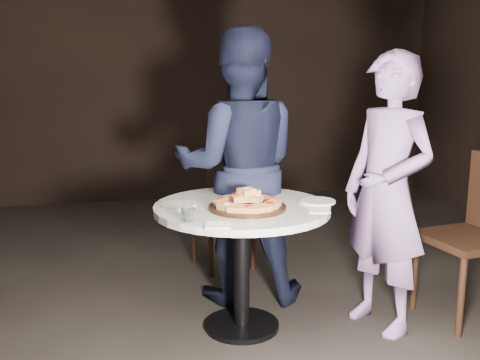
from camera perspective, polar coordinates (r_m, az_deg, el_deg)
The scene contains 12 objects.
floor at distance 3.12m, azimuth 1.14°, elevation -16.37°, with size 7.00×7.00×0.00m, color black.
table at distance 3.00m, azimuth 0.20°, elevation -5.18°, with size 1.22×1.22×0.73m.
serving_board at distance 2.87m, azimuth 0.78°, elevation -2.92°, with size 0.42×0.42×0.02m, color black.
focaccia_pile at distance 2.86m, azimuth 0.81°, elevation -2.20°, with size 0.37×0.38×0.10m.
plate_left at distance 2.96m, azimuth -6.55°, elevation -2.64°, with size 0.19×0.19×0.01m, color white.
plate_right at distance 3.05m, azimuth 8.25°, elevation -2.26°, with size 0.20×0.20×0.01m, color white.
water_glass at distance 2.64m, azimuth -5.53°, elevation -3.70°, with size 0.07×0.07×0.07m, color silver.
napkin_near at distance 2.57m, azimuth -2.37°, elevation -4.80°, with size 0.12×0.12×0.01m, color white.
napkin_far at distance 2.86m, azimuth 8.42°, elevation -3.24°, with size 0.11×0.11×0.01m, color white.
chair_far at distance 3.94m, azimuth -1.34°, elevation -2.77°, with size 0.48×0.50×0.85m.
diner_navy at distance 3.39m, azimuth -0.14°, elevation 1.35°, with size 0.84×0.65×1.73m, color #141931.
diner_teal at distance 3.09m, azimuth 15.42°, elevation -1.42°, with size 0.58×0.38×1.58m, color #8469AA.
Camera 1 is at (-0.64, -2.69, 1.45)m, focal length 40.00 mm.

